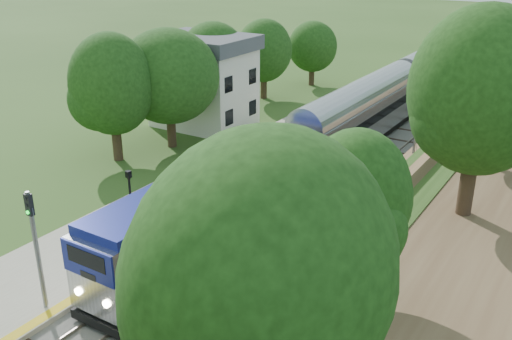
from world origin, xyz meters
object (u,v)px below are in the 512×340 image
Objects in this scene: train at (477,47)px; signal_platform at (35,238)px; station_building at (203,80)px; lamppost_far at (132,209)px; signal_gantry at (467,48)px; signal_farside at (415,137)px.

train is 24.74× the size of signal_platform.
station_building is 44.34m from train.
signal_gantry is at bearing 81.81° from lamppost_far.
train is 61.70m from lamppost_far.
signal_platform is at bearing -81.15° from lamppost_far.
lamppost_far is 6.95m from signal_platform.
signal_farside is (6.20, -45.75, 1.34)m from train.
signal_platform is at bearing -67.06° from station_building.
station_building is 29.94m from signal_gantry.
signal_gantry is 1.49× the size of signal_farside.
station_building is 20.54m from signal_farside.
signal_gantry reaches higher than signal_farside.
signal_gantry is at bearing -81.75° from train.
signal_gantry is (16.47, 24.99, 0.73)m from station_building.
signal_gantry is at bearing 56.62° from station_building.
station_building is 1.02× the size of signal_gantry.
signal_farside is (10.14, 15.83, 1.40)m from lamppost_far.
station_building reaches higher than lamppost_far.
train is (-2.47, 17.03, -2.60)m from signal_gantry.
station_building is 2.15× the size of lamppost_far.
signal_farside is at bearing 67.98° from signal_platform.
signal_platform is (1.04, -6.67, 1.65)m from lamppost_far.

